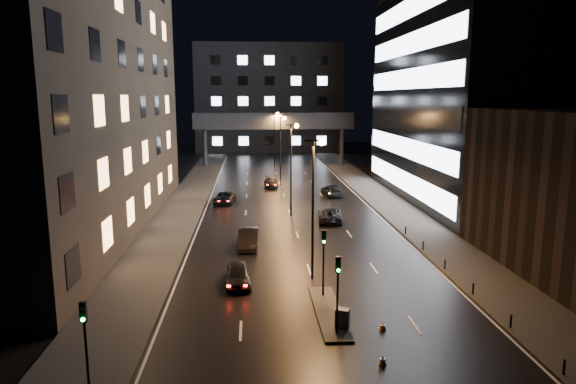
{
  "coord_description": "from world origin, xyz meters",
  "views": [
    {
      "loc": [
        -4.26,
        -27.08,
        12.97
      ],
      "look_at": [
        -0.83,
        20.98,
        4.0
      ],
      "focal_mm": 32.0,
      "sensor_mm": 36.0,
      "label": 1
    }
  ],
  "objects_px": {
    "car_away_c": "(224,198)",
    "car_toward_b": "(332,190)",
    "car_away_d": "(271,183)",
    "car_away_b": "(249,238)",
    "utility_cabinet": "(342,319)",
    "car_toward_a": "(330,215)",
    "car_away_a": "(238,275)"
  },
  "relations": [
    {
      "from": "car_away_c",
      "to": "car_toward_b",
      "type": "relative_size",
      "value": 0.97
    },
    {
      "from": "car_away_d",
      "to": "car_toward_b",
      "type": "relative_size",
      "value": 0.94
    },
    {
      "from": "car_away_b",
      "to": "utility_cabinet",
      "type": "bearing_deg",
      "value": -69.19
    },
    {
      "from": "car_toward_a",
      "to": "utility_cabinet",
      "type": "relative_size",
      "value": 4.43
    },
    {
      "from": "car_toward_b",
      "to": "utility_cabinet",
      "type": "height_order",
      "value": "car_toward_b"
    },
    {
      "from": "car_away_d",
      "to": "car_away_a",
      "type": "bearing_deg",
      "value": -95.68
    },
    {
      "from": "car_away_c",
      "to": "car_away_d",
      "type": "xyz_separation_m",
      "value": [
        6.17,
        11.09,
        0.01
      ]
    },
    {
      "from": "car_away_a",
      "to": "car_away_c",
      "type": "distance_m",
      "value": 28.15
    },
    {
      "from": "car_away_d",
      "to": "car_toward_a",
      "type": "distance_m",
      "value": 21.86
    },
    {
      "from": "car_away_b",
      "to": "car_away_c",
      "type": "height_order",
      "value": "car_away_b"
    },
    {
      "from": "car_away_c",
      "to": "car_away_d",
      "type": "distance_m",
      "value": 12.69
    },
    {
      "from": "car_away_b",
      "to": "utility_cabinet",
      "type": "relative_size",
      "value": 4.37
    },
    {
      "from": "car_toward_b",
      "to": "car_away_b",
      "type": "bearing_deg",
      "value": 58.12
    },
    {
      "from": "car_away_b",
      "to": "car_toward_b",
      "type": "xyz_separation_m",
      "value": [
        10.92,
        23.06,
        -0.09
      ]
    },
    {
      "from": "utility_cabinet",
      "to": "car_away_c",
      "type": "bearing_deg",
      "value": 125.53
    },
    {
      "from": "car_away_c",
      "to": "car_toward_b",
      "type": "height_order",
      "value": "car_toward_b"
    },
    {
      "from": "car_away_a",
      "to": "car_away_d",
      "type": "bearing_deg",
      "value": 80.67
    },
    {
      "from": "utility_cabinet",
      "to": "car_toward_a",
      "type": "bearing_deg",
      "value": 105.17
    },
    {
      "from": "car_away_c",
      "to": "car_toward_a",
      "type": "height_order",
      "value": "car_toward_a"
    },
    {
      "from": "car_away_a",
      "to": "car_away_b",
      "type": "bearing_deg",
      "value": 81.75
    },
    {
      "from": "car_away_b",
      "to": "car_away_d",
      "type": "distance_m",
      "value": 30.25
    },
    {
      "from": "car_away_b",
      "to": "utility_cabinet",
      "type": "height_order",
      "value": "car_away_b"
    },
    {
      "from": "car_away_a",
      "to": "car_away_c",
      "type": "bearing_deg",
      "value": 91.04
    },
    {
      "from": "car_toward_b",
      "to": "utility_cabinet",
      "type": "distance_m",
      "value": 40.11
    },
    {
      "from": "car_away_a",
      "to": "car_away_d",
      "type": "height_order",
      "value": "car_away_a"
    },
    {
      "from": "car_away_d",
      "to": "car_toward_a",
      "type": "xyz_separation_m",
      "value": [
        5.41,
        -21.18,
        0.02
      ]
    },
    {
      "from": "car_away_b",
      "to": "utility_cabinet",
      "type": "distance_m",
      "value": 17.49
    },
    {
      "from": "car_toward_a",
      "to": "car_away_c",
      "type": "bearing_deg",
      "value": -34.9
    },
    {
      "from": "car_away_a",
      "to": "car_away_b",
      "type": "height_order",
      "value": "car_away_b"
    },
    {
      "from": "car_away_c",
      "to": "car_away_b",
      "type": "bearing_deg",
      "value": -73.2
    },
    {
      "from": "car_away_c",
      "to": "car_toward_a",
      "type": "xyz_separation_m",
      "value": [
        11.58,
        -10.09,
        0.02
      ]
    },
    {
      "from": "car_away_a",
      "to": "car_toward_a",
      "type": "height_order",
      "value": "car_away_a"
    }
  ]
}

